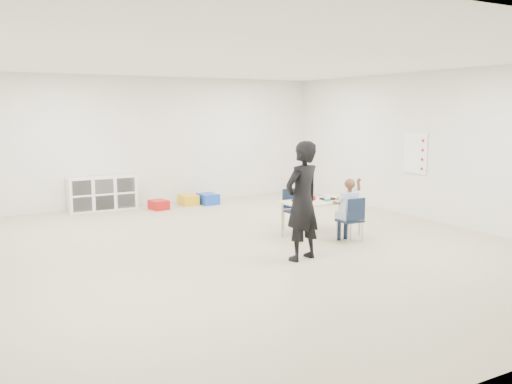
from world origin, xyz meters
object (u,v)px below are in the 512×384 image
table (321,218)px  adult (302,201)px  child (350,207)px  cubby_shelf (102,193)px  chair_near (350,220)px

table → adult: adult is taller
child → adult: adult is taller
child → cubby_shelf: size_ratio=0.81×
table → child: bearing=-74.7°
table → child: 0.63m
adult → cubby_shelf: bearing=-88.6°
table → cubby_shelf: cubby_shelf is taller
chair_near → child: size_ratio=0.63×
table → child: child is taller
chair_near → adult: size_ratio=0.43×
chair_near → cubby_shelf: chair_near is taller
chair_near → child: bearing=0.0°
child → adult: bearing=-159.3°
table → chair_near: bearing=-74.7°
chair_near → adult: adult is taller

